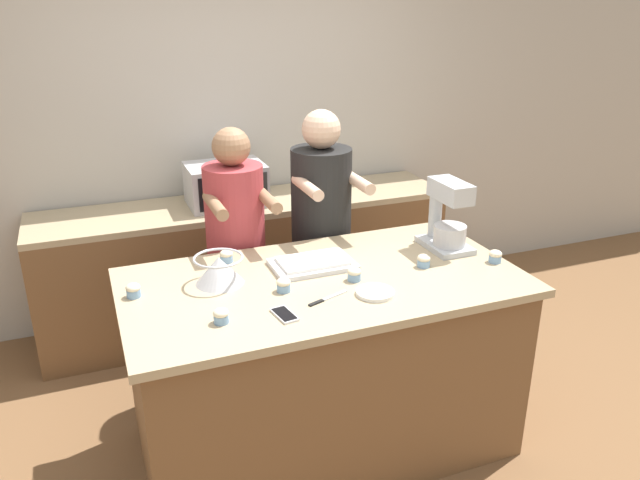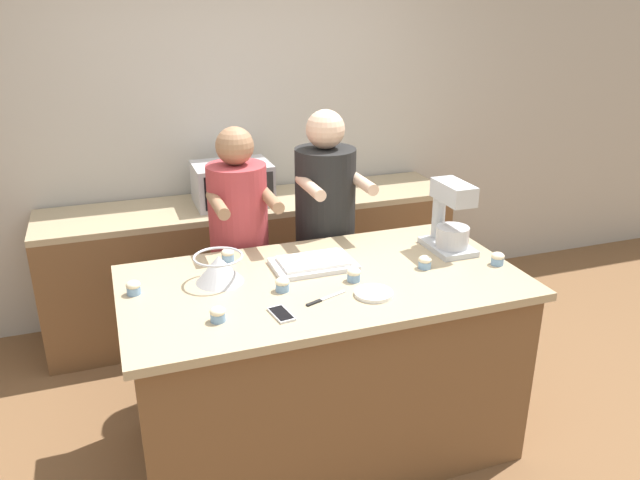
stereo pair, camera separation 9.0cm
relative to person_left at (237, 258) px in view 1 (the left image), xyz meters
name	(u,v)px [view 1 (the left image)]	position (x,y,z in m)	size (l,w,h in m)	color
ground_plane	(323,441)	(0.25, -0.69, -0.82)	(16.00, 16.00, 0.00)	brown
back_wall	(230,127)	(0.25, 1.09, 0.53)	(10.00, 0.06, 2.70)	#B2ADA3
island_counter	(324,364)	(0.25, -0.69, -0.34)	(1.90, 1.00, 0.95)	brown
back_counter	(248,263)	(0.25, 0.74, -0.37)	(2.80, 0.60, 0.90)	brown
person_left	(237,258)	(0.00, 0.00, 0.00)	(0.34, 0.50, 1.57)	brown
person_right	(321,241)	(0.51, 0.00, 0.03)	(0.36, 0.51, 1.63)	brown
stand_mixer	(447,219)	(1.00, -0.57, 0.29)	(0.20, 0.30, 0.37)	#B2B7BC
mixing_bowl	(219,269)	(-0.22, -0.56, 0.20)	(0.23, 0.23, 0.13)	#BCBCC1
baking_tray	(312,263)	(0.25, -0.54, 0.15)	(0.40, 0.26, 0.04)	silver
microwave_oven	(226,184)	(0.12, 0.74, 0.22)	(0.50, 0.38, 0.27)	#B7B7BC
cell_phone	(284,315)	(-0.04, -0.97, 0.14)	(0.09, 0.15, 0.01)	silver
small_plate	(375,293)	(0.40, -0.93, 0.14)	(0.17, 0.17, 0.02)	white
knife	(326,299)	(0.18, -0.90, 0.13)	(0.21, 0.09, 0.01)	#BCBCC1
cupcake_0	(226,256)	(-0.13, -0.33, 0.16)	(0.07, 0.07, 0.07)	#759EC6
cupcake_1	(133,290)	(-0.61, -0.56, 0.16)	(0.07, 0.07, 0.07)	#759EC6
cupcake_2	(424,261)	(0.76, -0.74, 0.16)	(0.07, 0.07, 0.07)	#759EC6
cupcake_3	(495,256)	(1.13, -0.83, 0.16)	(0.07, 0.07, 0.07)	#759EC6
cupcake_4	(354,274)	(0.38, -0.76, 0.16)	(0.07, 0.07, 0.07)	#759EC6
cupcake_5	(284,285)	(0.03, -0.75, 0.16)	(0.07, 0.07, 0.07)	#759EC6
cupcake_6	(221,316)	(-0.30, -0.94, 0.16)	(0.07, 0.07, 0.07)	#759EC6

